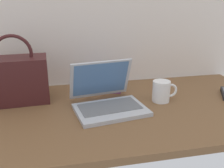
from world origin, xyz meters
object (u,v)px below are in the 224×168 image
(laptop, at_px, (107,99))
(handbag, at_px, (16,79))
(coffee_mug, at_px, (162,91))
(book_stack, at_px, (103,85))

(laptop, height_order, handbag, handbag)
(laptop, bearing_deg, coffee_mug, 4.46)
(laptop, distance_m, coffee_mug, 0.28)
(coffee_mug, height_order, book_stack, coffee_mug)
(coffee_mug, bearing_deg, handbag, 168.38)
(handbag, xyz_separation_m, book_stack, (0.44, 0.08, -0.09))
(handbag, bearing_deg, coffee_mug, -11.62)
(coffee_mug, height_order, handbag, handbag)
(laptop, bearing_deg, handbag, 158.40)
(coffee_mug, distance_m, handbag, 0.71)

